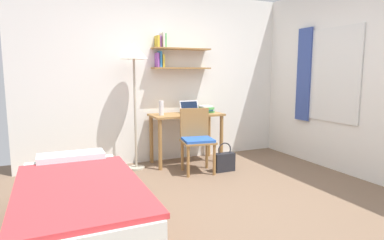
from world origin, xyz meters
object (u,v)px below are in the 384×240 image
object	(u,v)px
bed	(79,207)
book_stack	(206,109)
standing_lamp	(134,59)
laptop	(190,110)
handbag	(224,161)
water_bottle	(161,108)
desk_chair	(197,137)
desk	(186,123)

from	to	relation	value
bed	book_stack	bearing A→B (deg)	40.03
standing_lamp	laptop	xyz separation A→B (m)	(0.88, 0.07, -0.76)
laptop	handbag	world-z (taller)	laptop
standing_lamp	water_bottle	world-z (taller)	standing_lamp
laptop	desk_chair	bearing A→B (deg)	-104.14
bed	standing_lamp	xyz separation A→B (m)	(0.94, 1.71, 1.34)
book_stack	standing_lamp	bearing A→B (deg)	-178.63
water_bottle	handbag	distance (m)	1.19
desk	desk_chair	size ratio (longest dim) A/B	1.23
desk_chair	laptop	size ratio (longest dim) A/B	2.85
desk	standing_lamp	xyz separation A→B (m)	(-0.79, -0.01, 0.96)
laptop	standing_lamp	bearing A→B (deg)	-175.54
standing_lamp	desk_chair	bearing A→B (deg)	-32.53
desk_chair	handbag	distance (m)	0.52
standing_lamp	book_stack	bearing A→B (deg)	1.37
handbag	water_bottle	bearing A→B (deg)	139.25
desk	book_stack	distance (m)	0.40
bed	desk_chair	size ratio (longest dim) A/B	2.22
handbag	laptop	bearing A→B (deg)	107.46
bed	desk_chair	distance (m)	2.10
bed	water_bottle	xyz separation A→B (m)	(1.32, 1.70, 0.63)
desk	laptop	bearing A→B (deg)	34.68
standing_lamp	laptop	size ratio (longest dim) A/B	5.76
laptop	book_stack	distance (m)	0.26
desk	water_bottle	distance (m)	0.48
desk_chair	book_stack	size ratio (longest dim) A/B	3.50
standing_lamp	laptop	world-z (taller)	standing_lamp
bed	handbag	bearing A→B (deg)	27.91
water_bottle	book_stack	bearing A→B (deg)	3.22
book_stack	bed	bearing A→B (deg)	-139.97
bed	water_bottle	world-z (taller)	water_bottle
bed	handbag	xyz separation A→B (m)	(2.04, 1.08, -0.10)
desk	laptop	size ratio (longest dim) A/B	3.50
bed	standing_lamp	world-z (taller)	standing_lamp
book_stack	handbag	bearing A→B (deg)	-92.88
desk	book_stack	world-z (taller)	book_stack
desk	water_bottle	size ratio (longest dim) A/B	5.04
laptop	water_bottle	bearing A→B (deg)	-170.41
book_stack	desk	bearing A→B (deg)	-176.53
water_bottle	book_stack	xyz separation A→B (m)	(0.75, 0.04, -0.05)
desk	water_bottle	xyz separation A→B (m)	(-0.41, -0.02, 0.26)
desk_chair	laptop	xyz separation A→B (m)	(0.14, 0.55, 0.32)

